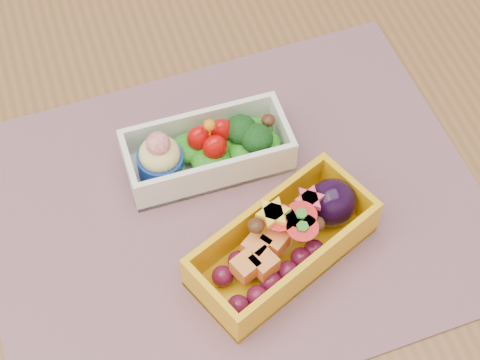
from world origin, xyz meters
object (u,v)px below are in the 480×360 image
object	(u,v)px
bento_white	(207,151)
bento_yellow	(286,241)
table	(199,268)
placemat	(234,210)

from	to	relation	value
bento_white	bento_yellow	size ratio (longest dim) A/B	0.85
table	placemat	world-z (taller)	placemat
bento_white	bento_yellow	xyz separation A→B (m)	(0.04, -0.12, 0.00)
placemat	bento_white	world-z (taller)	bento_white
bento_white	bento_yellow	distance (m)	0.12
placemat	bento_yellow	bearing A→B (deg)	-64.52
placemat	bento_yellow	xyz separation A→B (m)	(0.03, -0.06, 0.03)
bento_yellow	bento_white	bearing A→B (deg)	84.67
table	bento_white	size ratio (longest dim) A/B	7.75
table	placemat	xyz separation A→B (m)	(0.04, -0.00, 0.10)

